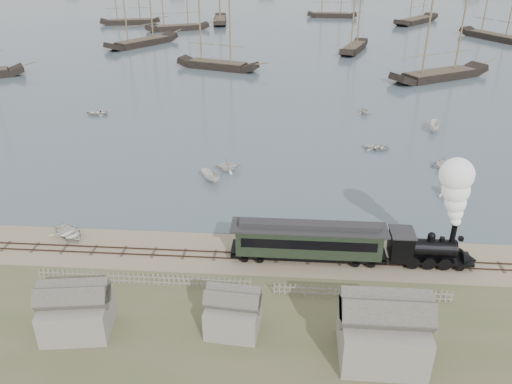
{
  "coord_description": "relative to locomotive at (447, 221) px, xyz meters",
  "views": [
    {
      "loc": [
        5.96,
        -41.73,
        27.44
      ],
      "look_at": [
        2.51,
        4.91,
        3.5
      ],
      "focal_mm": 35.0,
      "sensor_mm": 36.0,
      "label": 1
    }
  ],
  "objects": [
    {
      "name": "rowboat_4",
      "position": [
        5.95,
        22.55,
        -3.89
      ],
      "size": [
        3.96,
        3.9,
        1.58
      ],
      "primitive_type": "imported",
      "rotation": [
        0.0,
        0.0,
        5.6
      ],
      "color": "silver",
      "rests_on": "harbor_water"
    },
    {
      "name": "rowboat_3",
      "position": [
        -1.72,
        28.3,
        -4.3
      ],
      "size": [
        3.5,
        4.23,
        0.76
      ],
      "primitive_type": "imported",
      "rotation": [
        0.0,
        0.0,
        1.3
      ],
      "color": "silver",
      "rests_on": "harbor_water"
    },
    {
      "name": "picket_fence_west",
      "position": [
        -26.68,
        -5.0,
        -4.74
      ],
      "size": [
        19.0,
        0.1,
        1.2
      ],
      "primitive_type": null,
      "color": "gray",
      "rests_on": "ground"
    },
    {
      "name": "schooner_3",
      "position": [
        1.95,
        98.48,
        5.32
      ],
      "size": [
        9.92,
        18.48,
        20.0
      ],
      "primitive_type": null,
      "rotation": [
        0.0,
        0.0,
        1.23
      ],
      "color": "black",
      "rests_on": "harbor_water"
    },
    {
      "name": "harbor_water",
      "position": [
        -20.18,
        172.0,
        -4.71
      ],
      "size": [
        600.0,
        336.0,
        0.06
      ],
      "primitive_type": "cube",
      "color": "#445561",
      "rests_on": "ground"
    },
    {
      "name": "rail_track",
      "position": [
        -20.18,
        0.0,
        -4.7
      ],
      "size": [
        120.0,
        1.8,
        0.16
      ],
      "color": "#3C2820",
      "rests_on": "ground"
    },
    {
      "name": "shed_right",
      "position": [
        -7.18,
        -12.0,
        -4.74
      ],
      "size": [
        6.0,
        5.0,
        5.1
      ],
      "primitive_type": null,
      "color": "gray",
      "rests_on": "ground"
    },
    {
      "name": "schooner_1",
      "position": [
        -57.0,
        102.48,
        5.32
      ],
      "size": [
        17.68,
        22.17,
        20.0
      ],
      "primitive_type": null,
      "rotation": [
        0.0,
        0.0,
        0.96
      ],
      "color": "black",
      "rests_on": "harbor_water"
    },
    {
      "name": "shed_left",
      "position": [
        -30.18,
        -11.0,
        -4.74
      ],
      "size": [
        5.0,
        4.0,
        4.1
      ],
      "primitive_type": null,
      "color": "gray",
      "rests_on": "ground"
    },
    {
      "name": "schooner_5",
      "position": [
        45.48,
        118.98,
        5.32
      ],
      "size": [
        16.24,
        22.85,
        20.0
      ],
      "primitive_type": null,
      "rotation": [
        0.0,
        0.0,
        -1.05
      ],
      "color": "black",
      "rests_on": "harbor_water"
    },
    {
      "name": "rowboat_2",
      "position": [
        -24.09,
        16.07,
        -4.0
      ],
      "size": [
        3.51,
        3.34,
        1.36
      ],
      "primitive_type": "imported",
      "rotation": [
        0.0,
        0.0,
        3.87
      ],
      "color": "silver",
      "rests_on": "harbor_water"
    },
    {
      "name": "shed_mid",
      "position": [
        -18.18,
        -10.0,
        -4.74
      ],
      "size": [
        4.0,
        3.5,
        3.6
      ],
      "primitive_type": null,
      "color": "gray",
      "rests_on": "ground"
    },
    {
      "name": "ground",
      "position": [
        -20.18,
        2.0,
        -4.74
      ],
      "size": [
        600.0,
        600.0,
        0.0
      ],
      "primitive_type": "plane",
      "color": "tan",
      "rests_on": "ground"
    },
    {
      "name": "rowboat_6",
      "position": [
        -47.82,
        40.94,
        -4.29
      ],
      "size": [
        2.71,
        3.75,
        0.77
      ],
      "primitive_type": "imported",
      "rotation": [
        0.0,
        0.0,
        4.73
      ],
      "color": "silver",
      "rests_on": "harbor_water"
    },
    {
      "name": "passenger_coach",
      "position": [
        -12.24,
        0.0,
        -2.52
      ],
      "size": [
        14.47,
        2.79,
        3.51
      ],
      "color": "black",
      "rests_on": "ground"
    },
    {
      "name": "rowboat_7",
      "position": [
        -1.62,
        44.64,
        -3.96
      ],
      "size": [
        3.51,
        3.34,
        1.44
      ],
      "primitive_type": "imported",
      "rotation": [
        0.0,
        0.0,
        0.47
      ],
      "color": "silver",
      "rests_on": "harbor_water"
    },
    {
      "name": "locomotive",
      "position": [
        0.0,
        0.0,
        0.0
      ],
      "size": [
        8.26,
        3.08,
        10.3
      ],
      "color": "black",
      "rests_on": "ground"
    },
    {
      "name": "schooner_2",
      "position": [
        -31.76,
        75.99,
        5.32
      ],
      "size": [
        20.04,
        10.55,
        20.0
      ],
      "primitive_type": null,
      "rotation": [
        0.0,
        0.0,
        -0.32
      ],
      "color": "black",
      "rests_on": "harbor_water"
    },
    {
      "name": "beached_dinghy",
      "position": [
        -36.55,
        2.21,
        -4.3
      ],
      "size": [
        4.96,
        5.15,
        0.87
      ],
      "primitive_type": "imported",
      "rotation": [
        0.0,
        0.0,
        0.9
      ],
      "color": "silver",
      "rests_on": "ground"
    },
    {
      "name": "rowboat_1",
      "position": [
        -22.25,
        19.44,
        -3.8
      ],
      "size": [
        3.6,
        3.93,
        1.76
      ],
      "primitive_type": "imported",
      "rotation": [
        0.0,
        0.0,
        1.81
      ],
      "color": "silver",
      "rests_on": "harbor_water"
    },
    {
      "name": "rowboat_8",
      "position": [
        4.57,
        14.38,
        -3.82
      ],
      "size": [
        4.13,
        3.92,
        1.71
      ],
      "primitive_type": "imported",
      "rotation": [
        0.0,
        0.0,
        0.44
      ],
      "color": "silver",
      "rests_on": "harbor_water"
    },
    {
      "name": "rowboat_5",
      "position": [
        8.39,
        36.93,
        -3.89
      ],
      "size": [
        4.36,
        2.82,
        1.58
      ],
      "primitive_type": "imported",
      "rotation": [
        0.0,
        0.0,
        2.8
      ],
      "color": "silver",
      "rests_on": "harbor_water"
    },
    {
      "name": "picket_fence_east",
      "position": [
        -7.68,
        -5.5,
        -4.74
      ],
      "size": [
        15.0,
        0.1,
        1.2
      ],
      "primitive_type": null,
      "color": "gray",
      "rests_on": "ground"
    },
    {
      "name": "schooner_4",
      "position": [
        17.45,
        70.33,
        5.32
      ],
      "size": [
        23.81,
        17.2,
        20.0
      ],
      "primitive_type": null,
      "rotation": [
        0.0,
        0.0,
        0.53
      ],
      "color": "black",
      "rests_on": "harbor_water"
    }
  ]
}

